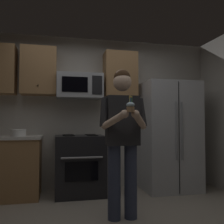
{
  "coord_description": "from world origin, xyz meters",
  "views": [
    {
      "loc": [
        -0.5,
        -2.63,
        1.13
      ],
      "look_at": [
        0.13,
        0.25,
        1.25
      ],
      "focal_mm": 40.12,
      "sensor_mm": 36.0,
      "label": 1
    }
  ],
  "objects_px": {
    "oven_range": "(80,165)",
    "microwave": "(80,86)",
    "bowl_large_white": "(18,133)",
    "cupcake": "(131,107)",
    "refrigerator": "(169,136)",
    "person": "(123,134)"
  },
  "relations": [
    {
      "from": "person",
      "to": "microwave",
      "type": "bearing_deg",
      "value": 107.97
    },
    {
      "from": "refrigerator",
      "to": "bowl_large_white",
      "type": "xyz_separation_m",
      "value": [
        -2.42,
        0.01,
        0.08
      ]
    },
    {
      "from": "person",
      "to": "cupcake",
      "type": "distance_m",
      "value": 0.44
    },
    {
      "from": "oven_range",
      "to": "microwave",
      "type": "xyz_separation_m",
      "value": [
        0.0,
        0.12,
        1.26
      ]
    },
    {
      "from": "oven_range",
      "to": "bowl_large_white",
      "type": "distance_m",
      "value": 1.05
    },
    {
      "from": "person",
      "to": "oven_range",
      "type": "bearing_deg",
      "value": 109.75
    },
    {
      "from": "oven_range",
      "to": "person",
      "type": "relative_size",
      "value": 0.53
    },
    {
      "from": "bowl_large_white",
      "to": "cupcake",
      "type": "distance_m",
      "value": 1.97
    },
    {
      "from": "bowl_large_white",
      "to": "person",
      "type": "height_order",
      "value": "person"
    },
    {
      "from": "oven_range",
      "to": "microwave",
      "type": "bearing_deg",
      "value": 89.98
    },
    {
      "from": "person",
      "to": "cupcake",
      "type": "xyz_separation_m",
      "value": [
        0.0,
        -0.33,
        0.3
      ]
    },
    {
      "from": "microwave",
      "to": "person",
      "type": "relative_size",
      "value": 0.42
    },
    {
      "from": "oven_range",
      "to": "microwave",
      "type": "relative_size",
      "value": 1.26
    },
    {
      "from": "refrigerator",
      "to": "person",
      "type": "relative_size",
      "value": 1.02
    },
    {
      "from": "oven_range",
      "to": "cupcake",
      "type": "distance_m",
      "value": 1.72
    },
    {
      "from": "microwave",
      "to": "cupcake",
      "type": "distance_m",
      "value": 1.68
    },
    {
      "from": "bowl_large_white",
      "to": "oven_range",
      "type": "bearing_deg",
      "value": 1.7
    },
    {
      "from": "oven_range",
      "to": "refrigerator",
      "type": "distance_m",
      "value": 1.56
    },
    {
      "from": "oven_range",
      "to": "person",
      "type": "bearing_deg",
      "value": -70.25
    },
    {
      "from": "oven_range",
      "to": "bowl_large_white",
      "type": "bearing_deg",
      "value": -178.3
    },
    {
      "from": "microwave",
      "to": "refrigerator",
      "type": "distance_m",
      "value": 1.72
    },
    {
      "from": "oven_range",
      "to": "cupcake",
      "type": "bearing_deg",
      "value": -74.49
    }
  ]
}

